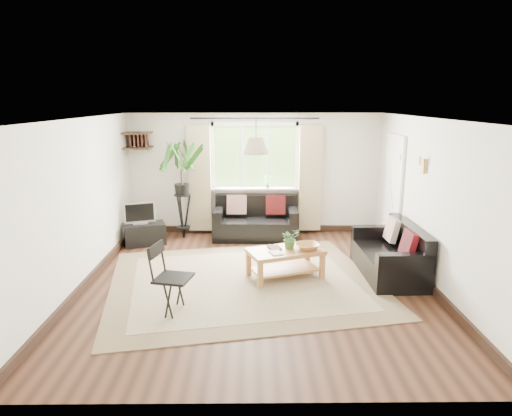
{
  "coord_description": "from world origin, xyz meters",
  "views": [
    {
      "loc": [
        -0.07,
        -6.32,
        2.65
      ],
      "look_at": [
        0.0,
        0.4,
        1.05
      ],
      "focal_mm": 32.0,
      "sensor_mm": 36.0,
      "label": 1
    }
  ],
  "objects_px": {
    "sofa_back": "(256,219)",
    "sofa_right": "(389,251)",
    "folding_chair": "(173,279)",
    "coffee_table": "(285,264)",
    "palm_stand": "(182,190)",
    "tv_stand": "(145,234)"
  },
  "relations": [
    {
      "from": "sofa_back",
      "to": "sofa_right",
      "type": "bearing_deg",
      "value": -42.08
    },
    {
      "from": "tv_stand",
      "to": "sofa_back",
      "type": "bearing_deg",
      "value": -8.72
    },
    {
      "from": "tv_stand",
      "to": "palm_stand",
      "type": "bearing_deg",
      "value": 13.82
    },
    {
      "from": "sofa_back",
      "to": "folding_chair",
      "type": "xyz_separation_m",
      "value": [
        -1.07,
        -3.23,
        0.07
      ]
    },
    {
      "from": "sofa_back",
      "to": "palm_stand",
      "type": "height_order",
      "value": "palm_stand"
    },
    {
      "from": "sofa_back",
      "to": "coffee_table",
      "type": "xyz_separation_m",
      "value": [
        0.42,
        -2.07,
        -0.16
      ]
    },
    {
      "from": "sofa_right",
      "to": "palm_stand",
      "type": "height_order",
      "value": "palm_stand"
    },
    {
      "from": "sofa_right",
      "to": "sofa_back",
      "type": "bearing_deg",
      "value": -135.24
    },
    {
      "from": "coffee_table",
      "to": "palm_stand",
      "type": "bearing_deg",
      "value": 131.2
    },
    {
      "from": "sofa_back",
      "to": "sofa_right",
      "type": "xyz_separation_m",
      "value": [
        2.02,
        -1.96,
        -0.01
      ]
    },
    {
      "from": "palm_stand",
      "to": "folding_chair",
      "type": "height_order",
      "value": "palm_stand"
    },
    {
      "from": "tv_stand",
      "to": "coffee_table",
      "type": "bearing_deg",
      "value": -53.15
    },
    {
      "from": "sofa_back",
      "to": "palm_stand",
      "type": "xyz_separation_m",
      "value": [
        -1.43,
        0.04,
        0.56
      ]
    },
    {
      "from": "sofa_back",
      "to": "tv_stand",
      "type": "distance_m",
      "value": 2.13
    },
    {
      "from": "palm_stand",
      "to": "sofa_back",
      "type": "bearing_deg",
      "value": -1.63
    },
    {
      "from": "sofa_back",
      "to": "tv_stand",
      "type": "relative_size",
      "value": 2.2
    },
    {
      "from": "sofa_back",
      "to": "folding_chair",
      "type": "distance_m",
      "value": 3.4
    },
    {
      "from": "palm_stand",
      "to": "folding_chair",
      "type": "relative_size",
      "value": 2.09
    },
    {
      "from": "sofa_right",
      "to": "coffee_table",
      "type": "bearing_deg",
      "value": -87.12
    },
    {
      "from": "folding_chair",
      "to": "sofa_back",
      "type": "bearing_deg",
      "value": -5.26
    },
    {
      "from": "sofa_back",
      "to": "palm_stand",
      "type": "distance_m",
      "value": 1.53
    },
    {
      "from": "folding_chair",
      "to": "sofa_right",
      "type": "bearing_deg",
      "value": -54.59
    }
  ]
}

